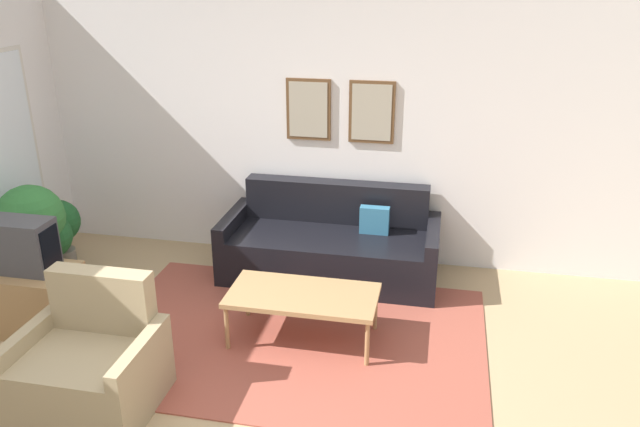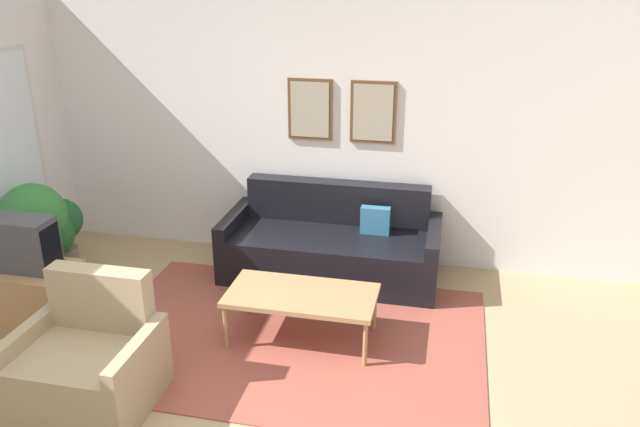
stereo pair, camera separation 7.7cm
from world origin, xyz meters
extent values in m
cube|color=#9E4C3D|center=(0.42, 1.22, 0.01)|extent=(3.13, 2.19, 0.01)
cube|color=silver|center=(0.00, 2.88, 1.35)|extent=(8.00, 0.06, 2.70)
cube|color=brown|center=(0.21, 2.83, 1.55)|extent=(0.44, 0.03, 0.60)
cube|color=#A89E89|center=(0.21, 2.82, 1.55)|extent=(0.38, 0.01, 0.54)
cube|color=brown|center=(0.83, 2.83, 1.55)|extent=(0.44, 0.03, 0.60)
cube|color=#A89E89|center=(0.83, 2.82, 1.55)|extent=(0.38, 0.01, 0.54)
cube|color=black|center=(0.52, 2.36, 0.23)|extent=(1.83, 0.90, 0.46)
cube|color=black|center=(0.52, 2.71, 0.66)|extent=(1.83, 0.20, 0.41)
cube|color=black|center=(-0.46, 2.36, 0.30)|extent=(0.12, 0.90, 0.60)
cube|color=black|center=(1.49, 2.36, 0.30)|extent=(0.12, 0.90, 0.60)
cube|color=teal|center=(0.93, 2.47, 0.58)|extent=(0.28, 0.10, 0.28)
cube|color=#A87F51|center=(0.52, 1.21, 0.41)|extent=(1.19, 0.60, 0.04)
cylinder|color=#A87F51|center=(-0.04, 0.95, 0.19)|extent=(0.04, 0.04, 0.39)
cylinder|color=#A87F51|center=(1.07, 0.95, 0.19)|extent=(0.04, 0.04, 0.39)
cylinder|color=#A87F51|center=(-0.04, 1.47, 0.19)|extent=(0.04, 0.04, 0.39)
cylinder|color=#A87F51|center=(1.07, 1.47, 0.19)|extent=(0.04, 0.04, 0.39)
cube|color=#A87F51|center=(-1.76, 0.94, 0.27)|extent=(0.78, 0.51, 0.54)
cube|color=#424247|center=(-1.76, 0.94, 0.76)|extent=(0.55, 0.28, 0.44)
cube|color=black|center=(-1.48, 0.94, 0.76)|extent=(0.01, 0.23, 0.34)
cube|color=tan|center=(-0.74, 0.10, 0.22)|extent=(0.74, 0.76, 0.45)
cube|color=tan|center=(-0.74, 0.40, 0.67)|extent=(0.74, 0.16, 0.45)
cube|color=tan|center=(-1.15, 0.10, 0.28)|extent=(0.09, 0.76, 0.57)
cube|color=tan|center=(-0.32, 0.10, 0.28)|extent=(0.09, 0.76, 0.57)
cylinder|color=#935638|center=(-2.13, 1.60, 0.13)|extent=(0.20, 0.20, 0.26)
cylinder|color=#51381E|center=(-2.13, 1.60, 0.36)|extent=(0.04, 0.04, 0.18)
sphere|color=#337A38|center=(-2.13, 1.60, 0.71)|extent=(0.61, 0.61, 0.61)
cylinder|color=slate|center=(-2.16, 2.02, 0.10)|extent=(0.24, 0.24, 0.19)
cylinder|color=#51381E|center=(-2.16, 2.02, 0.26)|extent=(0.04, 0.04, 0.13)
sphere|color=#1E5628|center=(-2.16, 2.02, 0.50)|extent=(0.43, 0.43, 0.43)
cylinder|color=#935638|center=(-2.05, 1.68, 0.09)|extent=(0.23, 0.23, 0.18)
cylinder|color=#51381E|center=(-2.05, 1.68, 0.24)|extent=(0.04, 0.04, 0.13)
sphere|color=#1E5628|center=(-2.05, 1.68, 0.50)|extent=(0.44, 0.44, 0.44)
camera|label=1|loc=(1.53, -3.05, 2.85)|focal=35.00mm
camera|label=2|loc=(1.60, -3.03, 2.85)|focal=35.00mm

